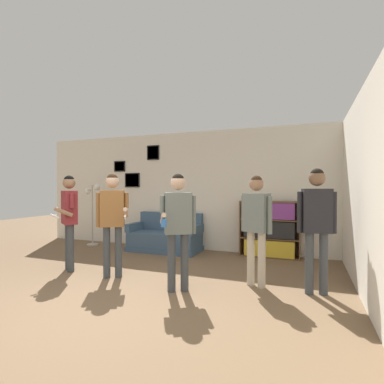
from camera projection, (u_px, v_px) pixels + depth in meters
name	position (u px, v px, depth m)	size (l,w,h in m)	color
ground_plane	(88.00, 311.00, 3.43)	(20.00, 20.00, 0.00)	brown
wall_back	(198.00, 190.00, 6.89)	(8.37, 0.08, 2.70)	silver
wall_right	(360.00, 193.00, 4.05)	(0.06, 6.10, 2.70)	silver
couch	(165.00, 238.00, 6.73)	(1.61, 0.80, 0.83)	#3D5670
bookshelf	(269.00, 229.00, 6.11)	(1.20, 0.30, 1.14)	brown
floor_lamp	(92.00, 203.00, 7.34)	(0.44, 0.28, 1.51)	#ADA89E
person_player_foreground_left	(69.00, 212.00, 5.10)	(0.42, 0.59, 1.63)	#3D4247
person_player_foreground_center	(112.00, 214.00, 4.71)	(0.59, 0.37, 1.64)	#3D4247
person_watcher_holding_cup	(178.00, 220.00, 4.08)	(0.44, 0.55, 1.61)	#3D4247
person_spectator_near_bookshelf	(256.00, 219.00, 4.29)	(0.47, 0.32, 1.59)	#B7AD99
person_spectator_far_right	(317.00, 217.00, 3.96)	(0.49, 0.27, 1.67)	#3D4247
drinking_cup	(257.00, 198.00, 6.19)	(0.09, 0.09, 0.11)	white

